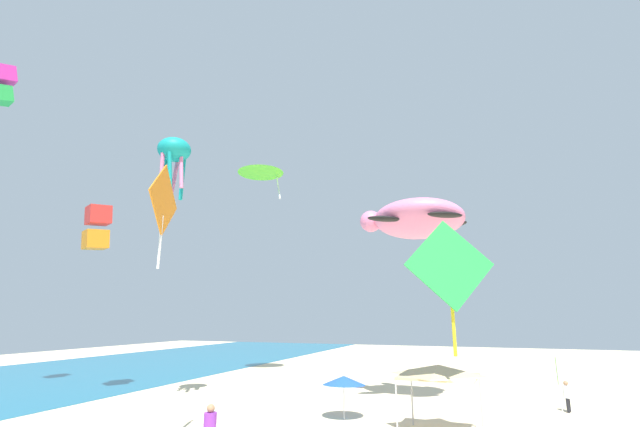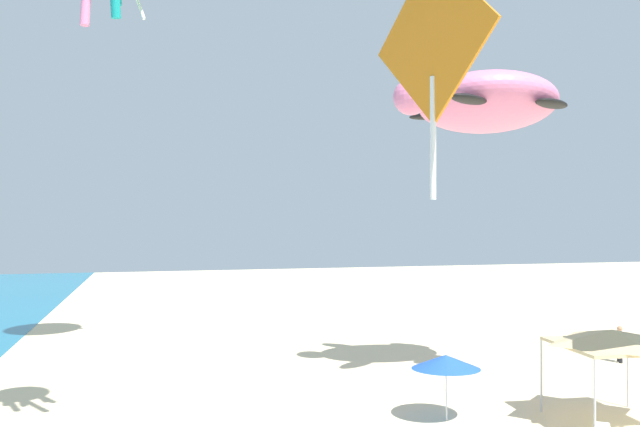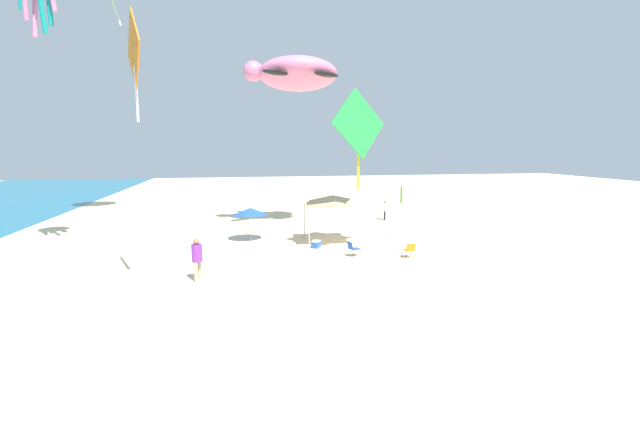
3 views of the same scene
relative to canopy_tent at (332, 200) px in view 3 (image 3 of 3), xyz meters
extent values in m
cube|color=beige|center=(-1.03, -1.12, -2.68)|extent=(120.00, 120.00, 0.10)
cylinder|color=#B7B7BC|center=(-1.59, -1.47, -1.44)|extent=(0.07, 0.07, 2.37)
cylinder|color=#B7B7BC|center=(1.40, -1.65, -1.44)|extent=(0.07, 0.07, 2.37)
cylinder|color=#B7B7BC|center=(-1.40, 1.65, -1.44)|extent=(0.07, 0.07, 2.37)
cylinder|color=#B7B7BC|center=(1.59, 1.47, -1.44)|extent=(0.07, 0.07, 2.37)
cube|color=#D1B784|center=(0.00, 0.00, -0.20)|extent=(3.25, 3.38, 0.10)
pyramid|color=#D1B784|center=(0.00, 0.00, 0.06)|extent=(3.18, 3.31, 0.43)
cylinder|color=silver|center=(1.53, 4.86, -1.61)|extent=(0.10, 0.05, 2.03)
cone|color=blue|center=(1.56, 4.86, -0.79)|extent=(2.18, 2.17, 0.49)
cylinder|color=black|center=(-4.02, -3.41, -2.43)|extent=(0.02, 0.02, 0.40)
cylinder|color=black|center=(-4.05, -2.89, -2.43)|extent=(0.02, 0.02, 0.40)
cylinder|color=black|center=(-4.54, -3.44, -2.43)|extent=(0.02, 0.02, 0.40)
cylinder|color=black|center=(-4.57, -2.92, -2.43)|extent=(0.02, 0.02, 0.40)
cube|color=orange|center=(-4.30, -3.16, -2.23)|extent=(0.55, 0.55, 0.03)
cube|color=orange|center=(-4.59, -3.18, -2.02)|extent=(0.16, 0.50, 0.41)
cylinder|color=black|center=(-3.66, -0.78, -2.43)|extent=(0.02, 0.02, 0.40)
cylinder|color=black|center=(-3.16, -0.64, -2.43)|extent=(0.02, 0.02, 0.40)
cylinder|color=black|center=(-3.79, -0.28, -2.43)|extent=(0.02, 0.02, 0.40)
cylinder|color=black|center=(-3.29, -0.14, -2.43)|extent=(0.02, 0.02, 0.40)
cube|color=blue|center=(-3.48, -0.46, -2.23)|extent=(0.64, 0.64, 0.03)
cube|color=blue|center=(-3.55, -0.18, -2.02)|extent=(0.51, 0.26, 0.41)
cube|color=blue|center=(-1.13, 1.21, -2.45)|extent=(0.72, 0.66, 0.36)
cube|color=white|center=(-1.13, 1.21, -2.25)|extent=(0.74, 0.68, 0.04)
cylinder|color=silver|center=(0.84, -4.79, -0.94)|extent=(0.06, 0.06, 3.37)
cube|color=#66D82D|center=(1.02, -4.79, 0.09)|extent=(0.30, 0.02, 1.10)
cylinder|color=#C6B28C|center=(-6.48, 7.49, -2.19)|extent=(0.17, 0.17, 0.87)
cylinder|color=#C6B28C|center=(-6.16, 7.37, -2.19)|extent=(0.17, 0.17, 0.87)
cylinder|color=purple|center=(-6.32, 7.43, -1.38)|extent=(0.45, 0.45, 0.75)
sphere|color=#A87A56|center=(-6.32, 7.43, -0.87)|extent=(0.28, 0.28, 0.28)
cylinder|color=black|center=(7.40, -5.96, -2.27)|extent=(0.14, 0.14, 0.72)
cylinder|color=black|center=(7.13, -5.87, -2.27)|extent=(0.14, 0.14, 0.72)
cylinder|color=white|center=(7.26, -5.91, -1.59)|extent=(0.38, 0.38, 0.63)
sphere|color=#A87A56|center=(7.26, -5.91, -1.16)|extent=(0.24, 0.24, 0.24)
cube|color=green|center=(-2.34, -0.91, 4.41)|extent=(1.82, 3.44, 3.80)
cylinder|color=yellow|center=(-2.34, -0.91, 2.20)|extent=(0.14, 0.14, 2.72)
cylinder|color=pink|center=(0.26, 15.39, 10.32)|extent=(0.52, 0.40, 3.31)
ellipsoid|color=pink|center=(5.68, 1.23, 8.16)|extent=(5.10, 5.91, 2.89)
sphere|color=pink|center=(5.96, 4.29, 8.31)|extent=(1.38, 1.38, 1.38)
ellipsoid|color=black|center=(3.84, 2.94, 7.93)|extent=(1.93, 2.25, 0.31)
ellipsoid|color=black|center=(7.81, 2.58, 7.93)|extent=(2.13, 2.12, 0.31)
ellipsoid|color=black|center=(3.99, -0.46, 7.93)|extent=(1.93, 2.25, 0.31)
ellipsoid|color=black|center=(7.04, -0.74, 7.93)|extent=(2.13, 2.12, 0.31)
cylinder|color=white|center=(13.66, 14.74, 14.05)|extent=(1.13, 1.10, 2.84)
cube|color=orange|center=(-7.60, 9.23, 6.76)|extent=(2.72, 1.00, 2.87)
cylinder|color=white|center=(-7.60, 9.23, 5.11)|extent=(0.10, 0.10, 2.03)
camera|label=1|loc=(-20.70, -2.10, 2.35)|focal=24.33mm
camera|label=2|loc=(-17.77, 13.61, 3.86)|focal=37.27mm
camera|label=3|loc=(-25.27, 5.65, 3.18)|focal=24.30mm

